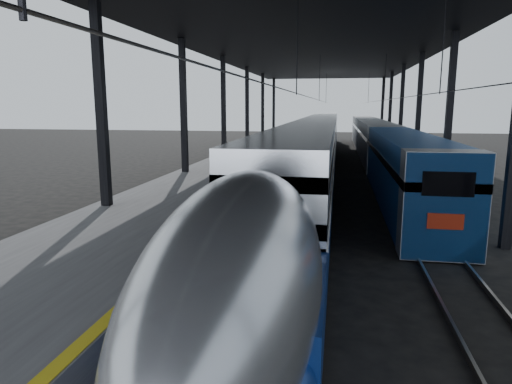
# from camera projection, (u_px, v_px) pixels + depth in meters

# --- Properties ---
(ground) EXTENTS (160.00, 160.00, 0.00)m
(ground) POSITION_uv_depth(u_px,v_px,m) (209.00, 282.00, 13.27)
(ground) COLOR black
(ground) RESTS_ON ground
(platform) EXTENTS (6.00, 80.00, 1.00)m
(platform) POSITION_uv_depth(u_px,v_px,m) (238.00, 170.00, 33.13)
(platform) COLOR #4C4C4F
(platform) RESTS_ON ground
(yellow_strip) EXTENTS (0.30, 80.00, 0.01)m
(yellow_strip) POSITION_uv_depth(u_px,v_px,m) (276.00, 163.00, 32.55)
(yellow_strip) COLOR gold
(yellow_strip) RESTS_ON platform
(rails) EXTENTS (6.52, 80.00, 0.16)m
(rails) POSITION_uv_depth(u_px,v_px,m) (350.00, 178.00, 31.83)
(rails) COLOR slate
(rails) RESTS_ON ground
(canopy) EXTENTS (18.00, 75.00, 9.47)m
(canopy) POSITION_uv_depth(u_px,v_px,m) (316.00, 44.00, 30.60)
(canopy) COLOR black
(canopy) RESTS_ON ground
(tgv_train) EXTENTS (2.84, 65.20, 4.07)m
(tgv_train) POSITION_uv_depth(u_px,v_px,m) (316.00, 148.00, 34.38)
(tgv_train) COLOR silver
(tgv_train) RESTS_ON ground
(second_train) EXTENTS (2.64, 56.05, 3.63)m
(second_train) POSITION_uv_depth(u_px,v_px,m) (377.00, 142.00, 40.81)
(second_train) COLOR #16468F
(second_train) RESTS_ON ground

